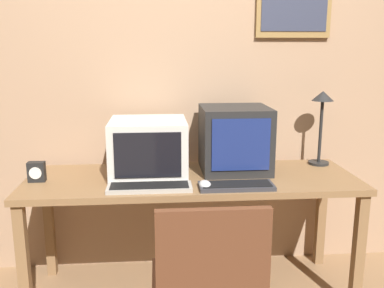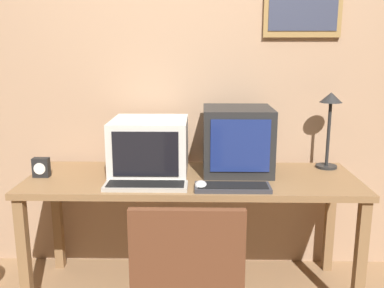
{
  "view_description": "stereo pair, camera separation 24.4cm",
  "coord_description": "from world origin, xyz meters",
  "views": [
    {
      "loc": [
        -0.2,
        -1.51,
        1.46
      ],
      "look_at": [
        0.0,
        0.86,
        0.93
      ],
      "focal_mm": 40.0,
      "sensor_mm": 36.0,
      "label": 1
    },
    {
      "loc": [
        0.05,
        -1.52,
        1.46
      ],
      "look_at": [
        0.0,
        0.86,
        0.93
      ],
      "focal_mm": 40.0,
      "sensor_mm": 36.0,
      "label": 2
    }
  ],
  "objects": [
    {
      "name": "desk",
      "position": [
        0.0,
        0.86,
        0.65
      ],
      "size": [
        1.91,
        0.65,
        0.73
      ],
      "color": "olive",
      "rests_on": "ground_plane"
    },
    {
      "name": "wall_back",
      "position": [
        0.01,
        1.27,
        1.3
      ],
      "size": [
        8.0,
        0.08,
        2.6
      ],
      "color": "tan",
      "rests_on": "ground_plane"
    },
    {
      "name": "mouse_near_keyboard",
      "position": [
        0.05,
        0.64,
        0.75
      ],
      "size": [
        0.06,
        0.12,
        0.04
      ],
      "color": "silver",
      "rests_on": "desk"
    },
    {
      "name": "desk_clock",
      "position": [
        -0.87,
        0.84,
        0.79
      ],
      "size": [
        0.09,
        0.06,
        0.11
      ],
      "color": "black",
      "rests_on": "desk"
    },
    {
      "name": "monitor_left",
      "position": [
        -0.25,
        0.93,
        0.89
      ],
      "size": [
        0.44,
        0.43,
        0.33
      ],
      "color": "beige",
      "rests_on": "desk"
    },
    {
      "name": "keyboard_main",
      "position": [
        -0.24,
        0.65,
        0.74
      ],
      "size": [
        0.45,
        0.15,
        0.03
      ],
      "color": "#A8A399",
      "rests_on": "desk"
    },
    {
      "name": "desk_lamp",
      "position": [
        0.84,
        1.07,
        1.07
      ],
      "size": [
        0.14,
        0.14,
        0.47
      ],
      "color": "black",
      "rests_on": "desk"
    },
    {
      "name": "monitor_right",
      "position": [
        0.27,
        0.97,
        0.93
      ],
      "size": [
        0.4,
        0.39,
        0.39
      ],
      "color": "black",
      "rests_on": "desk"
    },
    {
      "name": "keyboard_side",
      "position": [
        0.22,
        0.63,
        0.74
      ],
      "size": [
        0.4,
        0.15,
        0.03
      ],
      "color": "#333338",
      "rests_on": "desk"
    }
  ]
}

